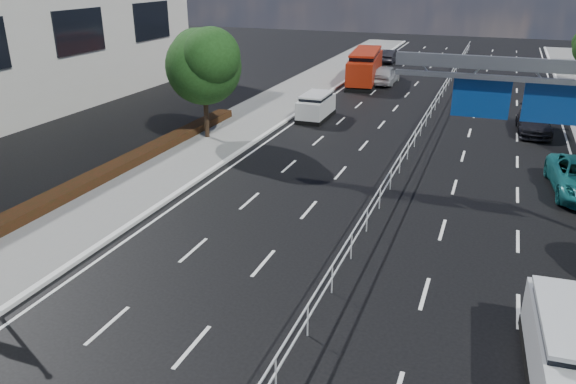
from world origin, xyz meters
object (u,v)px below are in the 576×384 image
(near_car_dark, at_px, (390,56))
(parked_car_dark, at_px, (534,122))
(near_car_silver, at_px, (385,75))
(silver_minivan, at_px, (574,351))
(red_bus, at_px, (365,66))
(white_minivan, at_px, (316,106))

(near_car_dark, xyz_separation_m, parked_car_dark, (13.94, -24.83, 0.02))
(near_car_silver, xyz_separation_m, silver_minivan, (12.15, -36.84, 0.14))
(silver_minivan, relative_size, parked_car_dark, 0.99)
(red_bus, relative_size, near_car_dark, 2.35)
(silver_minivan, distance_m, parked_car_dark, 24.32)
(near_car_dark, distance_m, parked_car_dark, 28.48)
(red_bus, xyz_separation_m, near_car_dark, (-0.14, 12.30, -0.80))
(near_car_silver, distance_m, near_car_dark, 12.47)
(red_bus, distance_m, parked_car_dark, 18.66)
(near_car_silver, relative_size, near_car_dark, 1.15)
(white_minivan, xyz_separation_m, silver_minivan, (14.10, -22.91, 0.10))
(near_car_silver, bearing_deg, red_bus, -0.02)
(parked_car_dark, bearing_deg, near_car_silver, 130.72)
(near_car_silver, relative_size, parked_car_dark, 0.99)
(white_minivan, xyz_separation_m, near_car_dark, (-0.07, 26.24, -0.17))
(near_car_silver, relative_size, silver_minivan, 1.00)
(near_car_dark, height_order, silver_minivan, silver_minivan)
(silver_minivan, height_order, parked_car_dark, silver_minivan)
(red_bus, relative_size, near_car_silver, 2.04)
(red_bus, height_order, parked_car_dark, red_bus)
(white_minivan, height_order, red_bus, red_bus)
(near_car_silver, height_order, parked_car_dark, near_car_silver)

